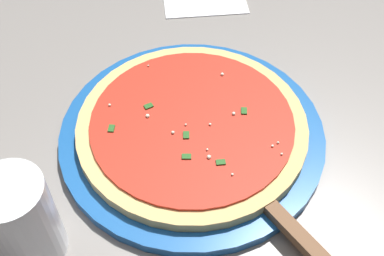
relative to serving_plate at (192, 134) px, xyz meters
The scene contains 5 objects.
restaurant_table 0.15m from the serving_plate, 143.86° to the right, with size 1.12×0.89×0.77m.
serving_plate is the anchor object (origin of this frame).
pizza 0.02m from the serving_plate, 168.32° to the left, with size 0.31×0.31×0.02m.
pizza_server 0.17m from the serving_plate, 148.43° to the right, with size 0.21×0.15×0.01m.
cup_tall_drink 0.26m from the serving_plate, 127.14° to the left, with size 0.08×0.08×0.12m, color silver.
Camera 1 is at (-0.39, 0.07, 1.30)m, focal length 45.49 mm.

